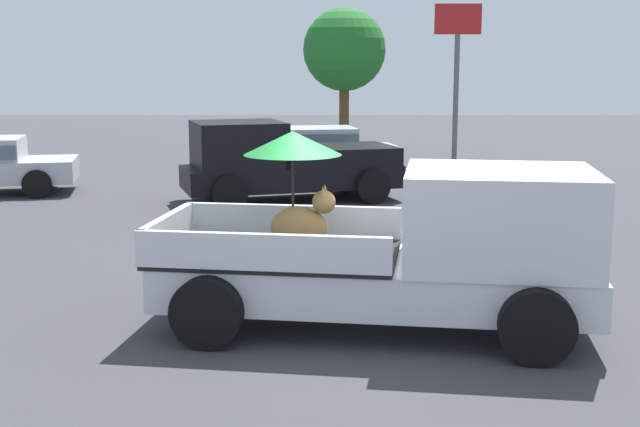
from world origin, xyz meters
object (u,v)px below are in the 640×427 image
pickup_truck_red (282,162)px  motel_sign (457,51)px  pickup_truck_main (414,248)px  parked_sedan_near (318,149)px

pickup_truck_red → motel_sign: bearing=-142.0°
pickup_truck_main → parked_sedan_near: (-1.37, 13.39, -0.22)m
pickup_truck_red → parked_sedan_near: pickup_truck_red is taller
pickup_truck_main → motel_sign: size_ratio=1.09×
pickup_truck_main → parked_sedan_near: 13.46m
pickup_truck_main → parked_sedan_near: pickup_truck_main is taller
motel_sign → parked_sedan_near: bearing=-144.2°
pickup_truck_red → parked_sedan_near: 4.27m
pickup_truck_main → motel_sign: motel_sign is taller
motel_sign → pickup_truck_red: bearing=-124.1°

